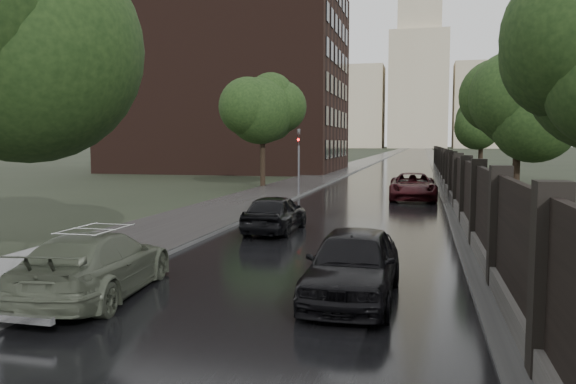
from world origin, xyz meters
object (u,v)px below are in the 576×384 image
at_px(tree_left_far, 262,113).
at_px(car_right_near, 353,264).
at_px(tree_right_c, 482,120).
at_px(tree_right_b, 518,107).
at_px(traffic_light, 299,156).
at_px(car_right_far, 413,187).
at_px(hatchback_left, 275,213).
at_px(volga_sedan, 96,264).

relative_size(tree_left_far, car_right_near, 1.71).
relative_size(tree_left_far, tree_right_c, 1.05).
height_order(tree_left_far, car_right_near, tree_left_far).
height_order(tree_right_c, car_right_near, tree_right_c).
relative_size(tree_right_b, traffic_light, 1.75).
xyz_separation_m(tree_right_b, car_right_far, (-5.07, 1.80, -4.20)).
bearing_deg(tree_right_c, tree_left_far, -147.17).
bearing_deg(hatchback_left, tree_left_far, -71.73).
bearing_deg(traffic_light, car_right_near, -74.79).
relative_size(tree_right_c, traffic_light, 1.75).
bearing_deg(car_right_far, tree_right_b, -21.52).
bearing_deg(tree_left_far, car_right_far, -30.72).
distance_m(volga_sedan, hatchback_left, 9.06).
distance_m(tree_left_far, volga_sedan, 28.46).
bearing_deg(tree_right_c, tree_right_b, -90.00).
height_order(tree_left_far, tree_right_c, tree_left_far).
relative_size(tree_right_b, hatchback_left, 1.74).
xyz_separation_m(tree_right_c, car_right_far, (-5.07, -16.20, -4.20)).
xyz_separation_m(tree_right_b, traffic_light, (-11.80, 2.99, -2.55)).
distance_m(tree_right_c, hatchback_left, 30.67).
relative_size(traffic_light, hatchback_left, 0.99).
xyz_separation_m(tree_right_c, volga_sedan, (-11.10, -37.75, -4.26)).
xyz_separation_m(traffic_light, volga_sedan, (0.70, -22.74, -1.71)).
height_order(tree_right_b, traffic_light, tree_right_b).
height_order(traffic_light, volga_sedan, traffic_light).
xyz_separation_m(tree_right_c, car_right_near, (-5.90, -36.71, -4.21)).
relative_size(tree_left_far, tree_right_b, 1.05).
xyz_separation_m(tree_left_far, volga_sedan, (4.40, -27.75, -4.56)).
relative_size(tree_right_b, tree_right_c, 1.00).
bearing_deg(car_right_far, volga_sedan, -107.60).
bearing_deg(car_right_near, traffic_light, 105.95).
distance_m(hatchback_left, car_right_near, 8.73).
distance_m(tree_left_far, tree_right_b, 17.45).
bearing_deg(car_right_near, volga_sedan, -167.94).
xyz_separation_m(traffic_light, hatchback_left, (2.18, -13.80, -1.71)).
distance_m(traffic_light, car_right_far, 7.03).
relative_size(tree_right_c, hatchback_left, 1.74).
bearing_deg(car_right_far, car_right_near, -94.28).
xyz_separation_m(traffic_light, car_right_near, (5.90, -21.70, -1.66)).
bearing_deg(tree_left_far, traffic_light, -53.53).
distance_m(tree_right_b, volga_sedan, 23.05).
height_order(tree_right_c, hatchback_left, tree_right_c).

